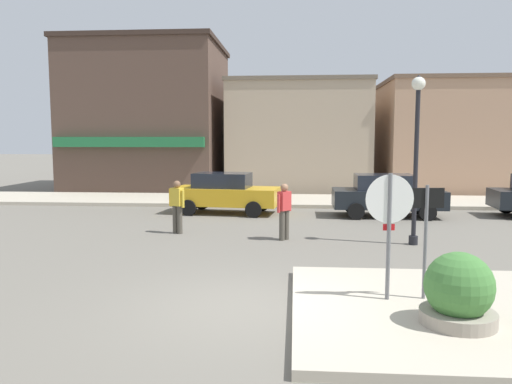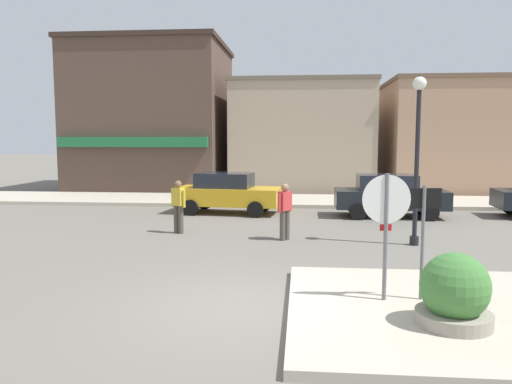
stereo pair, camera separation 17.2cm
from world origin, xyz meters
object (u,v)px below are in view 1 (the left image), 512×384
Objects in this scene: planter at (458,297)px; lamp_post at (417,135)px; one_way_sign at (426,230)px; pedestrian_crossing_far at (177,205)px; pedestrian_crossing_near at (284,210)px; stop_sign at (389,220)px; parked_car_second at (387,195)px; parked_car_nearest at (225,192)px.

lamp_post reaches higher than planter.
pedestrian_crossing_far is at bearing 132.75° from one_way_sign.
stop_sign is at bearing -71.45° from pedestrian_crossing_near.
stop_sign is 0.51× the size of lamp_post.
planter is 7.19m from pedestrian_crossing_near.
one_way_sign is 8.49m from pedestrian_crossing_far.
pedestrian_crossing_near reaches higher than parked_car_second.
one_way_sign reaches higher than parked_car_second.
one_way_sign is 0.46× the size of lamp_post.
pedestrian_crossing_near and pedestrian_crossing_far have the same top height.
stop_sign is 1.43× the size of pedestrian_crossing_near.
stop_sign reaches higher than planter.
stop_sign is 1.43× the size of pedestrian_crossing_far.
parked_car_nearest is at bearing 115.10° from one_way_sign.
one_way_sign is at bearing 7.95° from stop_sign.
parked_car_nearest is (-4.87, 10.40, -0.52)m from one_way_sign.
pedestrian_crossing_far is (-0.88, -4.18, 0.06)m from parked_car_nearest.
stop_sign is at bearing -107.49° from lamp_post.
pedestrian_crossing_near is at bearing -12.69° from pedestrian_crossing_far.
one_way_sign is at bearing -96.68° from parked_car_second.
parked_car_nearest and parked_car_second have the same top height.
parked_car_second is 5.87m from pedestrian_crossing_near.
stop_sign is 0.66m from one_way_sign.
parked_car_second is at bearing 29.01° from pedestrian_crossing_far.
lamp_post is 2.82× the size of pedestrian_crossing_far.
parked_car_nearest is (-5.89, 5.26, -2.15)m from lamp_post.
parked_car_second is at bearing 83.32° from one_way_sign.
one_way_sign is 0.50× the size of parked_car_nearest.
pedestrian_crossing_near reaches higher than parked_car_nearest.
parked_car_nearest is 2.59× the size of pedestrian_crossing_near.
lamp_post is 1.13× the size of parked_car_second.
planter is 0.76× the size of pedestrian_crossing_far.
stop_sign reaches higher than parked_car_nearest.
stop_sign is 1.10× the size of one_way_sign.
parked_car_second is 2.49× the size of pedestrian_crossing_near.
parked_car_second is 7.93m from pedestrian_crossing_far.
pedestrian_crossing_near is (-2.50, 5.49, -0.46)m from one_way_sign.
pedestrian_crossing_far reaches higher than parked_car_nearest.
parked_car_nearest is (-4.24, 10.48, -0.71)m from stop_sign.
parked_car_nearest is at bearing 112.02° from stop_sign.
stop_sign is 1.67m from planter.
planter is 6.80m from lamp_post.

